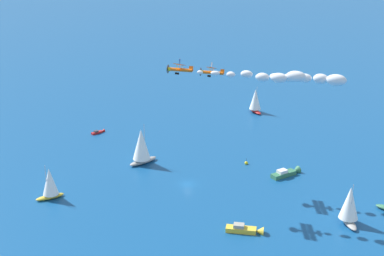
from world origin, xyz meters
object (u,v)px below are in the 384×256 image
Objects in this scene: motorboat_offshore at (246,230)px; wingwalker_lead at (180,61)px; sailboat_trailing at (142,146)px; wingwalker_wingman at (212,64)px; sailboat_far_stbd at (255,101)px; motorboat_outer_ring_b at (287,173)px; sailboat_outer_ring_d at (50,183)px; marker_buoy at (246,163)px; sailboat_far_port at (350,205)px; biplane_lead at (179,69)px; motorboat_mid_cluster at (99,132)px; biplane_wingman at (211,72)px.

motorboat_offshore is 45.73m from wingwalker_lead.
wingwalker_wingman is at bearing -134.39° from sailboat_trailing.
motorboat_outer_ring_b is at bearing 162.94° from sailboat_far_stbd.
marker_buoy is (2.48, -60.20, -4.18)m from sailboat_outer_ring_d.
sailboat_outer_ring_d is 48.66m from wingwalker_lead.
motorboat_outer_ring_b is at bearing -121.31° from sailboat_trailing.
sailboat_far_port is 7.43× the size of wingwalker_wingman.
sailboat_trailing reaches higher than marker_buoy.
motorboat_outer_ring_b is 40.56m from wingwalker_wingman.
marker_buoy is 45.36m from biplane_lead.
sailboat_far_port reaches higher than motorboat_mid_cluster.
sailboat_trailing is at bearing 121.00° from sailboat_far_stbd.
wingwalker_lead is (-8.94, -34.53, 33.09)m from sailboat_outer_ring_d.
marker_buoy is (-43.48, -38.03, -0.02)m from motorboat_mid_cluster.
marker_buoy is (37.17, -17.70, -0.33)m from motorboat_offshore.
wingwalker_wingman is at bearing -153.34° from motorboat_mid_cluster.
sailboat_far_stbd is 69.95m from wingwalker_wingman.
motorboat_offshore is 1.72× the size of motorboat_mid_cluster.
motorboat_offshore is 0.71× the size of sailboat_trailing.
biplane_wingman is at bearing 73.31° from motorboat_outer_ring_b.
sailboat_far_port is 78.94m from sailboat_outer_ring_d.
sailboat_trailing is 35.12m from biplane_wingman.
wingwalker_wingman reaches higher than sailboat_outer_ring_d.
sailboat_far_port is 97.23m from motorboat_mid_cluster.
motorboat_mid_cluster is at bearing 26.66° from wingwalker_wingman.
sailboat_outer_ring_d is 47.12m from biplane_lead.
motorboat_offshore is at bearing -129.22° from sailboat_outer_ring_d.
sailboat_outer_ring_d is (39.48, 68.36, -0.57)m from sailboat_far_port.
sailboat_trailing reaches higher than sailboat_far_port.
sailboat_trailing reaches higher than motorboat_outer_ring_b.
sailboat_outer_ring_d is at bearing 59.99° from sailboat_far_port.
sailboat_far_stbd is at bearing -29.24° from marker_buoy.
biplane_wingman reaches higher than marker_buoy.
wingwalker_wingman reaches higher than motorboat_offshore.
marker_buoy is at bearing -66.02° from wingwalker_lead.
biplane_lead is at bearing 114.59° from marker_buoy.
motorboat_outer_ring_b is 49.87m from wingwalker_lead.
sailboat_far_stbd is 0.83× the size of sailboat_trailing.
marker_buoy reaches higher than motorboat_mid_cluster.
sailboat_far_stbd is 98.06m from sailboat_outer_ring_d.
biplane_lead reaches higher than wingwalker_wingman.
sailboat_far_stbd is at bearing -41.97° from wingwalker_lead.
marker_buoy is at bearing -111.03° from sailboat_trailing.
biplane_lead is at bearing 121.52° from wingwalker_wingman.
wingwalker_wingman is at bearing 141.73° from sailboat_far_stbd.
sailboat_trailing is 32.92m from sailboat_outer_ring_d.
wingwalker_wingman is at bearing 107.89° from marker_buoy.
sailboat_far_port reaches higher than sailboat_outer_ring_d.
marker_buoy is 0.30× the size of biplane_lead.
wingwalker_wingman is (-2.03, -46.25, 29.63)m from sailboat_outer_ring_d.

